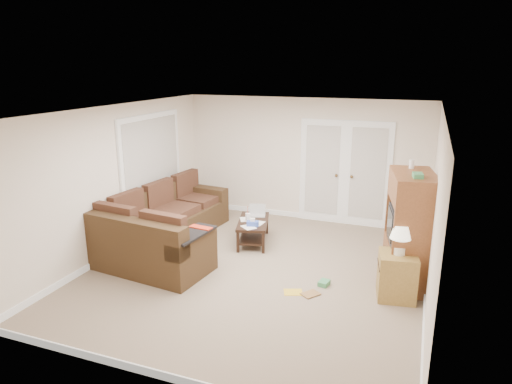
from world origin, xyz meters
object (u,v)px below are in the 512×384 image
at_px(tv_armoire, 409,229).
at_px(side_cabinet, 397,272).
at_px(sectional_sofa, 161,229).
at_px(coffee_table, 253,230).

height_order(tv_armoire, side_cabinet, tv_armoire).
distance_m(sectional_sofa, coffee_table, 1.64).
bearing_deg(tv_armoire, sectional_sofa, 171.80).
relative_size(tv_armoire, side_cabinet, 1.70).
bearing_deg(coffee_table, side_cabinet, -40.87).
bearing_deg(side_cabinet, sectional_sofa, 165.81).
xyz_separation_m(sectional_sofa, side_cabinet, (3.96, -0.35, 0.02)).
distance_m(sectional_sofa, tv_armoire, 4.08).
bearing_deg(coffee_table, sectional_sofa, -163.57).
xyz_separation_m(coffee_table, side_cabinet, (2.58, -1.22, 0.15)).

